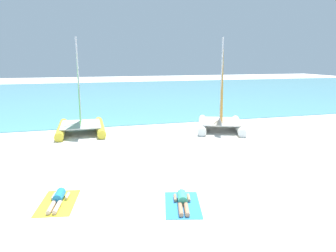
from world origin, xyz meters
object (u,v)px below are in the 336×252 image
object	(u,v)px
sailboat_white	(221,116)
towel_left	(58,203)
sunbather_right	(182,200)
towel_right	(183,205)
sunbather_left	(58,198)
sailboat_yellow	(80,119)

from	to	relation	value
sailboat_white	towel_left	bearing A→B (deg)	-116.74
sailboat_white	sunbather_right	size ratio (longest dim) A/B	3.78
sailboat_white	sunbather_right	world-z (taller)	sailboat_white
towel_right	sunbather_right	xyz separation A→B (m)	(0.02, 0.06, 0.13)
sailboat_white	sunbather_left	size ratio (longest dim) A/B	3.75
sailboat_white	sunbather_left	bearing A→B (deg)	-116.93
sailboat_yellow	sailboat_white	distance (m)	8.89
sailboat_yellow	sunbather_left	xyz separation A→B (m)	(-0.80, -9.81, -0.74)
towel_left	towel_right	xyz separation A→B (m)	(3.82, -1.21, 0.00)
sunbather_left	towel_right	size ratio (longest dim) A/B	0.82
towel_left	sunbather_right	bearing A→B (deg)	-16.61
sailboat_white	towel_left	distance (m)	12.73
towel_left	towel_right	size ratio (longest dim) A/B	1.00
towel_left	sunbather_right	size ratio (longest dim) A/B	1.22
sailboat_yellow	towel_right	bearing A→B (deg)	-73.68
towel_left	sunbather_right	distance (m)	4.01
sunbather_left	towel_right	distance (m)	4.02
sunbather_right	sailboat_yellow	bearing A→B (deg)	119.82
towel_left	sunbather_left	distance (m)	0.14
sunbather_left	sunbather_right	world-z (taller)	same
sailboat_white	towel_right	bearing A→B (deg)	-98.86
towel_left	sunbather_right	xyz separation A→B (m)	(3.84, -1.15, 0.13)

